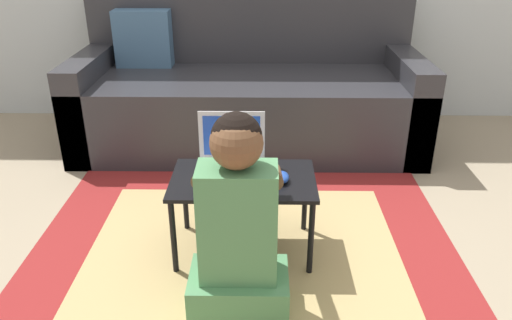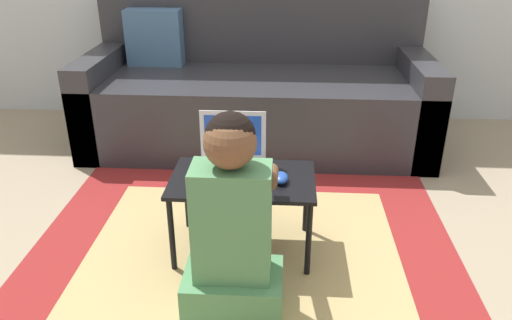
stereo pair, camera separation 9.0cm
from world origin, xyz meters
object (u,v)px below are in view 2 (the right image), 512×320
Objects in this scene: couch at (256,93)px; computer_mouse at (281,178)px; laptop at (231,162)px; person_seated at (232,228)px; laptop_desk at (243,187)px.

computer_mouse is (0.18, -1.31, 0.06)m from couch.
couch is 7.52× the size of laptop.
person_seated reaches higher than computer_mouse.
computer_mouse reaches higher than laptop_desk.
person_seated is (0.05, -0.43, -0.04)m from laptop.
couch is 1.66m from person_seated.
laptop_desk is 2.11× the size of laptop.
laptop_desk is at bearing 89.48° from person_seated.
laptop is at bearing 96.55° from person_seated.
couch is at bearing 88.57° from laptop.
laptop is (-0.03, -1.22, 0.08)m from couch.
laptop is 0.44m from person_seated.
laptop_desk is 0.11m from laptop.
couch reaches higher than person_seated.
laptop_desk is at bearing 170.85° from computer_mouse.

